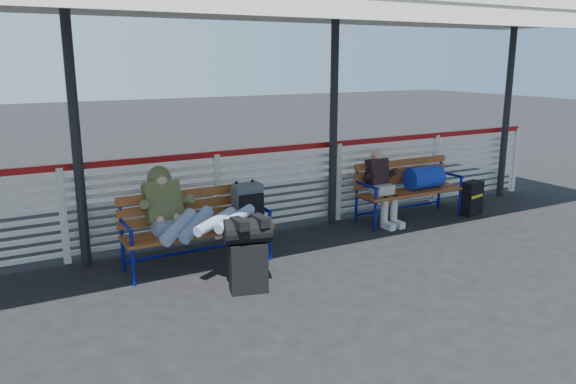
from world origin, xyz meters
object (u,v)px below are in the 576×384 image
bench_right (416,181)px  companion_person (382,185)px  bench_left (214,214)px  suitcase_side (471,198)px  traveler_man (194,218)px  luggage_stack (248,252)px

bench_right → companion_person: bearing=-179.5°
bench_left → suitcase_side: 4.45m
suitcase_side → bench_left: bearing=167.3°
traveler_man → companion_person: traveler_man is taller
bench_left → suitcase_side: size_ratio=3.36×
luggage_stack → bench_right: bench_right is taller
bench_left → traveler_man: size_ratio=1.10×
bench_right → luggage_stack: bearing=-159.0°
luggage_stack → traveler_man: traveler_man is taller
bench_left → companion_person: bearing=6.6°
traveler_man → luggage_stack: bearing=-63.3°
companion_person → luggage_stack: bearing=-154.7°
bench_right → companion_person: 0.68m
bench_left → bench_right: (3.51, 0.33, -0.01)m
traveler_man → companion_person: (3.21, 0.67, -0.11)m
traveler_man → bench_left: bearing=42.4°
companion_person → suitcase_side: 1.66m
bench_right → traveler_man: 3.95m
bench_left → bench_right: bearing=5.4°
companion_person → traveler_man: bearing=-168.2°
luggage_stack → bench_left: bench_left is taller
luggage_stack → suitcase_side: 4.59m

